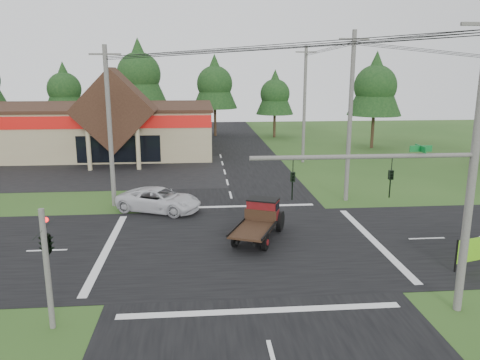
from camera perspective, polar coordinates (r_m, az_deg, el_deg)
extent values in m
plane|color=#2A4E1B|center=(24.74, 0.41, -7.88)|extent=(120.00, 120.00, 0.00)
cube|color=black|center=(24.73, 0.41, -7.86)|extent=(12.00, 120.00, 0.02)
cube|color=black|center=(24.73, 0.41, -7.86)|extent=(120.00, 12.00, 0.02)
cube|color=black|center=(44.51, -20.26, 0.86)|extent=(28.00, 14.00, 0.02)
cube|color=tan|center=(55.13, -19.55, 5.78)|extent=(30.00, 15.00, 5.00)
cube|color=#341E15|center=(54.89, -19.76, 8.42)|extent=(30.40, 15.40, 0.30)
cube|color=#B4110D|center=(47.73, -21.92, 6.49)|extent=(30.00, 0.12, 1.20)
cube|color=#341E15|center=(45.31, -15.05, 8.20)|extent=(7.78, 4.00, 7.78)
cylinder|color=tan|center=(44.48, -17.96, 3.64)|extent=(0.40, 0.40, 4.00)
cylinder|color=tan|center=(43.70, -12.32, 3.82)|extent=(0.40, 0.40, 4.00)
cube|color=black|center=(46.72, -14.57, 3.67)|extent=(8.00, 0.08, 2.60)
cylinder|color=#595651|center=(19.03, 25.93, -4.65)|extent=(0.24, 0.24, 7.00)
cylinder|color=#595651|center=(16.74, 14.94, 2.78)|extent=(8.00, 0.16, 0.16)
imported|color=black|center=(17.30, 17.86, -0.47)|extent=(0.16, 0.20, 1.00)
imported|color=black|center=(16.27, 6.42, -0.75)|extent=(0.16, 0.20, 1.00)
cube|color=#0C6626|center=(17.47, 21.18, 3.59)|extent=(0.80, 0.04, 0.22)
cylinder|color=#595651|center=(17.69, -22.45, -10.11)|extent=(0.20, 0.20, 4.40)
imported|color=black|center=(17.36, -22.69, -5.29)|extent=(0.53, 2.48, 1.00)
sphere|color=#FF0C0C|center=(17.44, -22.60, -4.51)|extent=(0.18, 0.18, 0.18)
cylinder|color=#595651|center=(18.56, 26.55, 1.24)|extent=(0.30, 0.30, 11.00)
cylinder|color=#595651|center=(31.73, -15.60, 6.12)|extent=(0.30, 0.30, 10.50)
cube|color=#595651|center=(31.54, -16.14, 14.52)|extent=(2.00, 0.12, 0.12)
cylinder|color=#595651|center=(32.76, 13.26, 7.34)|extent=(0.30, 0.30, 11.50)
cube|color=#595651|center=(32.66, 13.76, 16.36)|extent=(2.00, 0.12, 0.12)
cylinder|color=#595651|center=(46.23, 7.86, 8.99)|extent=(0.30, 0.30, 11.20)
cube|color=#595651|center=(46.14, 8.06, 15.19)|extent=(2.00, 0.12, 0.12)
cylinder|color=#332316|center=(67.76, -20.31, 6.34)|extent=(0.36, 0.36, 3.50)
cone|color=black|center=(67.41, -20.66, 10.59)|extent=(5.60, 5.60, 6.60)
sphere|color=black|center=(67.42, -20.64, 10.34)|extent=(4.40, 4.40, 4.40)
cylinder|color=#332316|center=(64.80, -11.96, 7.05)|extent=(0.36, 0.36, 4.55)
cone|color=black|center=(64.46, -12.25, 12.86)|extent=(7.28, 7.28, 8.58)
sphere|color=black|center=(64.46, -12.23, 12.52)|extent=(5.72, 5.72, 5.72)
cylinder|color=#332316|center=(65.39, -3.05, 7.06)|extent=(0.36, 0.36, 3.85)
cone|color=black|center=(65.03, -3.11, 11.94)|extent=(6.16, 6.16, 7.26)
sphere|color=black|center=(65.04, -3.11, 11.65)|extent=(4.84, 4.84, 4.84)
cylinder|color=#332316|center=(64.21, 4.22, 6.62)|extent=(0.36, 0.36, 3.15)
cone|color=black|center=(63.85, 4.29, 10.68)|extent=(5.04, 5.04, 5.94)
sphere|color=black|center=(63.87, 4.28, 10.43)|extent=(3.96, 3.96, 3.96)
cylinder|color=#332316|center=(57.11, 15.84, 5.69)|extent=(0.36, 0.36, 3.85)
cone|color=black|center=(56.70, 16.20, 11.26)|extent=(6.16, 6.16, 7.26)
sphere|color=black|center=(56.71, 16.18, 10.93)|extent=(4.84, 4.84, 4.84)
imported|color=silver|center=(30.67, -9.83, -2.40)|extent=(5.97, 4.36, 1.51)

